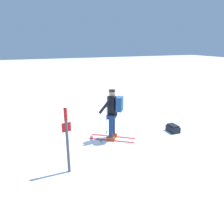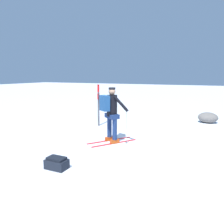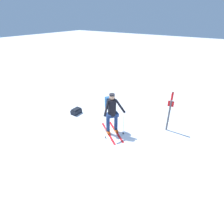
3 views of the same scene
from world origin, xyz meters
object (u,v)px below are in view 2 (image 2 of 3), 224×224
object	(u,v)px
trail_marker	(98,102)
rock_boulder	(208,118)
dropped_backpack	(57,163)
skier	(111,111)

from	to	relation	value
trail_marker	rock_boulder	world-z (taller)	trail_marker
dropped_backpack	trail_marker	xyz separation A→B (m)	(-1.22, 4.30, 0.92)
skier	trail_marker	distance (m)	2.41
skier	rock_boulder	world-z (taller)	skier
rock_boulder	skier	bearing A→B (deg)	-121.41
dropped_backpack	rock_boulder	bearing A→B (deg)	66.22
dropped_backpack	skier	bearing A→B (deg)	83.26
skier	trail_marker	xyz separation A→B (m)	(-1.50, 1.89, 0.00)
skier	rock_boulder	xyz separation A→B (m)	(2.78, 4.56, -0.81)
skier	trail_marker	bearing A→B (deg)	128.43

